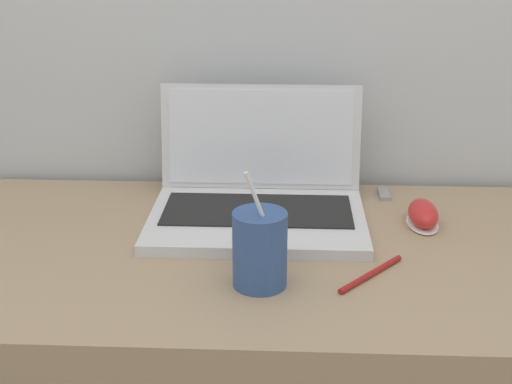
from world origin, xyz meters
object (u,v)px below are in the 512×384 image
laptop (258,194)px  drink_cup (260,248)px  usb_stick (384,194)px  computer_mouse (423,215)px  pen (371,274)px

laptop → drink_cup: 0.26m
laptop → usb_stick: 0.27m
computer_mouse → laptop: bearing=174.7°
usb_stick → pen: bearing=-100.0°
computer_mouse → pen: (-0.11, -0.20, -0.01)m
usb_stick → computer_mouse: bearing=-69.7°
drink_cup → pen: size_ratio=1.52×
usb_stick → laptop: bearing=-155.3°
drink_cup → usb_stick: bearing=58.5°
laptop → usb_stick: (0.24, 0.11, -0.04)m
computer_mouse → usb_stick: size_ratio=1.71×
drink_cup → pen: 0.18m
drink_cup → computer_mouse: bearing=40.0°
laptop → usb_stick: laptop is taller
drink_cup → usb_stick: drink_cup is taller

